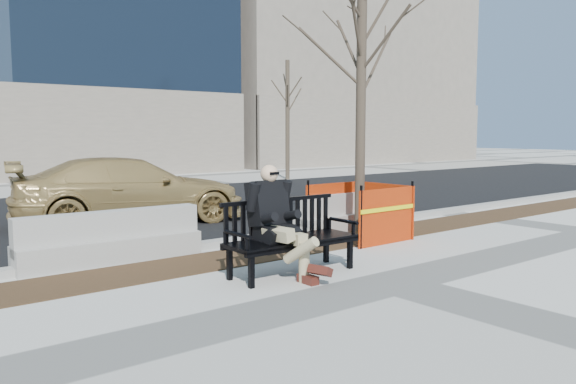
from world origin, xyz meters
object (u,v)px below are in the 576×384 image
object	(u,v)px
bench	(292,274)
sedan	(132,223)
jersey_barrier_right	(349,230)
tree_fence	(359,238)
seated_man	(274,276)
jersey_barrier_left	(112,262)

from	to	relation	value
bench	sedan	size ratio (longest dim) A/B	0.40
jersey_barrier_right	tree_fence	bearing A→B (deg)	-128.92
bench	seated_man	size ratio (longest dim) A/B	1.28
seated_man	jersey_barrier_right	world-z (taller)	seated_man
sedan	jersey_barrier_left	bearing A→B (deg)	164.27
tree_fence	bench	bearing A→B (deg)	-153.76
jersey_barrier_left	sedan	bearing A→B (deg)	63.69
sedan	jersey_barrier_left	world-z (taller)	sedan
jersey_barrier_left	tree_fence	bearing A→B (deg)	-11.21
bench	tree_fence	size ratio (longest dim) A/B	0.37
seated_man	jersey_barrier_right	distance (m)	4.06
tree_fence	jersey_barrier_left	xyz separation A→B (m)	(-4.46, 0.99, 0.00)
bench	jersey_barrier_left	bearing A→B (deg)	127.32
tree_fence	jersey_barrier_right	xyz separation A→B (m)	(0.50, 0.77, 0.00)
tree_fence	sedan	bearing A→B (deg)	120.10
bench	jersey_barrier_right	distance (m)	3.86
seated_man	tree_fence	distance (m)	3.26
jersey_barrier_left	jersey_barrier_right	size ratio (longest dim) A/B	1.01
bench	jersey_barrier_left	xyz separation A→B (m)	(-1.74, 2.34, 0.00)
bench	seated_man	xyz separation A→B (m)	(-0.28, 0.06, 0.00)
jersey_barrier_right	bench	bearing A→B (deg)	-152.56
seated_man	jersey_barrier_right	size ratio (longest dim) A/B	0.56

